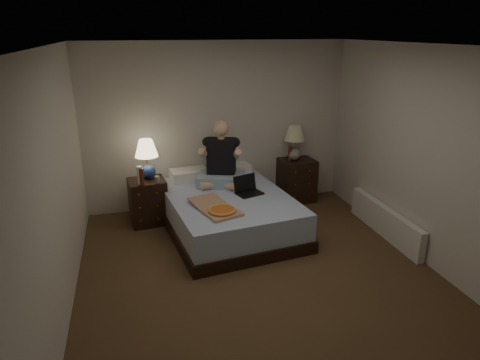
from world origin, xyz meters
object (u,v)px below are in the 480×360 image
object	(u,v)px
water_bottle	(140,175)
beer_bottle_left	(142,177)
nightstand_right	(296,180)
bed	(228,212)
beer_bottle_right	(290,154)
laptop	(250,186)
lamp_right	(294,143)
pizza_box	(222,211)
soda_can	(157,180)
person	(221,154)
lamp_left	(147,159)
nightstand_left	(148,202)
radiator	(385,221)

from	to	relation	value
water_bottle	beer_bottle_left	world-z (taller)	water_bottle
nightstand_right	bed	bearing A→B (deg)	-153.56
beer_bottle_right	laptop	xyz separation A→B (m)	(-0.89, -0.81, -0.17)
lamp_right	pizza_box	bearing A→B (deg)	-136.52
soda_can	person	xyz separation A→B (m)	(0.91, 0.07, 0.28)
lamp_right	laptop	xyz separation A→B (m)	(-0.96, -0.84, -0.33)
soda_can	beer_bottle_right	size ratio (longest dim) A/B	0.43
person	nightstand_right	bearing A→B (deg)	34.59
lamp_left	lamp_right	world-z (taller)	lamp_right
lamp_left	beer_bottle_left	bearing A→B (deg)	-110.20
nightstand_left	beer_bottle_right	xyz separation A→B (m)	(2.23, 0.25, 0.48)
radiator	beer_bottle_right	bearing A→B (deg)	119.56
lamp_right	radiator	size ratio (longest dim) A/B	0.35
nightstand_left	nightstand_right	xyz separation A→B (m)	(2.37, 0.27, 0.02)
pizza_box	nightstand_left	bearing A→B (deg)	109.38
lamp_right	beer_bottle_left	distance (m)	2.42
lamp_left	soda_can	world-z (taller)	lamp_left
bed	nightstand_left	distance (m)	1.17
beer_bottle_right	pizza_box	size ratio (longest dim) A/B	0.30
nightstand_right	lamp_left	distance (m)	2.41
lamp_left	soda_can	distance (m)	0.35
water_bottle	pizza_box	size ratio (longest dim) A/B	0.33
beer_bottle_left	radiator	size ratio (longest dim) A/B	0.14
water_bottle	pizza_box	distance (m)	1.37
soda_can	laptop	distance (m)	1.27
bed	lamp_right	distance (m)	1.64
nightstand_right	lamp_right	bearing A→B (deg)	175.68
nightstand_left	pizza_box	distance (m)	1.42
person	bed	bearing A→B (deg)	-71.34
lamp_right	person	size ratio (longest dim) A/B	0.60
lamp_right	person	world-z (taller)	person
lamp_right	water_bottle	size ratio (longest dim) A/B	2.24
nightstand_left	lamp_right	size ratio (longest dim) A/B	1.16
person	nightstand_left	bearing A→B (deg)	-165.86
pizza_box	bed	bearing A→B (deg)	53.31
water_bottle	beer_bottle_left	xyz separation A→B (m)	(0.02, -0.04, -0.01)
laptop	beer_bottle_left	bearing A→B (deg)	146.26
nightstand_left	soda_can	size ratio (longest dim) A/B	6.49
bed	person	bearing A→B (deg)	82.44
nightstand_left	lamp_left	size ratio (longest dim) A/B	1.16
water_bottle	beer_bottle_left	size ratio (longest dim) A/B	1.09
nightstand_right	lamp_left	xyz separation A→B (m)	(-2.33, -0.19, 0.58)
water_bottle	radiator	xyz separation A→B (m)	(3.14, -1.08, -0.57)
nightstand_left	water_bottle	distance (m)	0.48
nightstand_left	soda_can	bearing A→B (deg)	-54.75
nightstand_right	nightstand_left	bearing A→B (deg)	-177.70
lamp_left	laptop	distance (m)	1.49
beer_bottle_left	laptop	world-z (taller)	beer_bottle_left
beer_bottle_right	water_bottle	bearing A→B (deg)	-170.60
beer_bottle_right	nightstand_left	bearing A→B (deg)	-173.61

